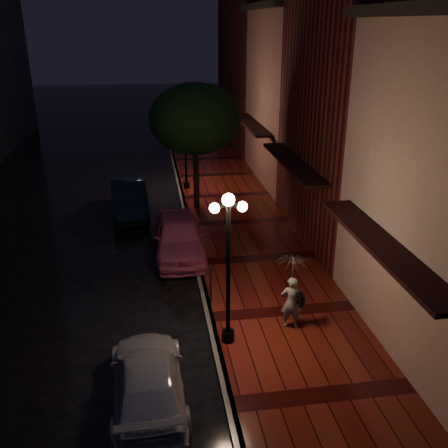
{
  "coord_description": "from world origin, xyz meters",
  "views": [
    {
      "loc": [
        -1.52,
        -16.5,
        8.37
      ],
      "look_at": [
        1.08,
        0.52,
        1.4
      ],
      "focal_mm": 40.0,
      "sensor_mm": 36.0,
      "label": 1
    }
  ],
  "objects_px": {
    "pink_car": "(178,236)",
    "streetlamp_far": "(185,143)",
    "navy_car": "(129,198)",
    "parking_meter": "(211,280)",
    "streetlamp_near": "(228,261)",
    "woman_with_umbrella": "(293,281)",
    "street_tree": "(195,121)",
    "silver_car": "(148,381)"
  },
  "relations": [
    {
      "from": "silver_car",
      "to": "parking_meter",
      "type": "distance_m",
      "value": 4.55
    },
    {
      "from": "woman_with_umbrella",
      "to": "parking_meter",
      "type": "bearing_deg",
      "value": -28.27
    },
    {
      "from": "streetlamp_far",
      "to": "parking_meter",
      "type": "height_order",
      "value": "streetlamp_far"
    },
    {
      "from": "streetlamp_near",
      "to": "woman_with_umbrella",
      "type": "distance_m",
      "value": 2.17
    },
    {
      "from": "street_tree",
      "to": "pink_car",
      "type": "xyz_separation_m",
      "value": [
        -1.21,
        -4.94,
        -3.46
      ]
    },
    {
      "from": "navy_car",
      "to": "woman_with_umbrella",
      "type": "height_order",
      "value": "woman_with_umbrella"
    },
    {
      "from": "pink_car",
      "to": "woman_with_umbrella",
      "type": "xyz_separation_m",
      "value": [
        2.85,
        -5.64,
        0.86
      ]
    },
    {
      "from": "pink_car",
      "to": "woman_with_umbrella",
      "type": "relative_size",
      "value": 2.04
    },
    {
      "from": "streetlamp_near",
      "to": "parking_meter",
      "type": "height_order",
      "value": "streetlamp_near"
    },
    {
      "from": "silver_car",
      "to": "parking_meter",
      "type": "relative_size",
      "value": 3.27
    },
    {
      "from": "navy_car",
      "to": "parking_meter",
      "type": "xyz_separation_m",
      "value": [
        2.71,
        -8.82,
        0.17
      ]
    },
    {
      "from": "pink_car",
      "to": "navy_car",
      "type": "relative_size",
      "value": 1.0
    },
    {
      "from": "silver_car",
      "to": "pink_car",
      "type": "bearing_deg",
      "value": -100.81
    },
    {
      "from": "streetlamp_near",
      "to": "woman_with_umbrella",
      "type": "xyz_separation_m",
      "value": [
        1.9,
        0.41,
        -0.96
      ]
    },
    {
      "from": "streetlamp_far",
      "to": "silver_car",
      "type": "height_order",
      "value": "streetlamp_far"
    },
    {
      "from": "pink_car",
      "to": "woman_with_umbrella",
      "type": "distance_m",
      "value": 6.37
    },
    {
      "from": "streetlamp_near",
      "to": "pink_car",
      "type": "bearing_deg",
      "value": 98.92
    },
    {
      "from": "streetlamp_near",
      "to": "silver_car",
      "type": "bearing_deg",
      "value": -138.73
    },
    {
      "from": "streetlamp_near",
      "to": "streetlamp_far",
      "type": "bearing_deg",
      "value": 90.0
    },
    {
      "from": "navy_car",
      "to": "parking_meter",
      "type": "distance_m",
      "value": 9.22
    },
    {
      "from": "street_tree",
      "to": "parking_meter",
      "type": "relative_size",
      "value": 4.5
    },
    {
      "from": "pink_car",
      "to": "streetlamp_near",
      "type": "bearing_deg",
      "value": -81.01
    },
    {
      "from": "streetlamp_near",
      "to": "street_tree",
      "type": "bearing_deg",
      "value": 88.65
    },
    {
      "from": "pink_car",
      "to": "navy_car",
      "type": "bearing_deg",
      "value": 111.88
    },
    {
      "from": "street_tree",
      "to": "parking_meter",
      "type": "height_order",
      "value": "street_tree"
    },
    {
      "from": "pink_car",
      "to": "streetlamp_far",
      "type": "bearing_deg",
      "value": 83.25
    },
    {
      "from": "silver_car",
      "to": "woman_with_umbrella",
      "type": "height_order",
      "value": "woman_with_umbrella"
    },
    {
      "from": "street_tree",
      "to": "navy_car",
      "type": "distance_m",
      "value": 4.71
    },
    {
      "from": "street_tree",
      "to": "silver_car",
      "type": "distance_m",
      "value": 13.65
    },
    {
      "from": "streetlamp_near",
      "to": "parking_meter",
      "type": "distance_m",
      "value": 2.72
    },
    {
      "from": "woman_with_umbrella",
      "to": "silver_car",
      "type": "bearing_deg",
      "value": 40.97
    },
    {
      "from": "woman_with_umbrella",
      "to": "pink_car",
      "type": "bearing_deg",
      "value": -52.03
    },
    {
      "from": "woman_with_umbrella",
      "to": "parking_meter",
      "type": "distance_m",
      "value": 2.81
    },
    {
      "from": "streetlamp_near",
      "to": "pink_car",
      "type": "distance_m",
      "value": 6.39
    },
    {
      "from": "streetlamp_far",
      "to": "pink_car",
      "type": "height_order",
      "value": "streetlamp_far"
    },
    {
      "from": "silver_car",
      "to": "parking_meter",
      "type": "bearing_deg",
      "value": -118.08
    },
    {
      "from": "parking_meter",
      "to": "woman_with_umbrella",
      "type": "bearing_deg",
      "value": -39.29
    },
    {
      "from": "pink_car",
      "to": "silver_car",
      "type": "bearing_deg",
      "value": -98.87
    },
    {
      "from": "streetlamp_near",
      "to": "navy_car",
      "type": "bearing_deg",
      "value": 104.89
    },
    {
      "from": "pink_car",
      "to": "silver_car",
      "type": "xyz_separation_m",
      "value": [
        -1.26,
        -7.99,
        -0.17
      ]
    },
    {
      "from": "streetlamp_far",
      "to": "woman_with_umbrella",
      "type": "xyz_separation_m",
      "value": [
        1.9,
        -13.59,
        -0.96
      ]
    },
    {
      "from": "parking_meter",
      "to": "streetlamp_far",
      "type": "bearing_deg",
      "value": 89.19
    }
  ]
}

